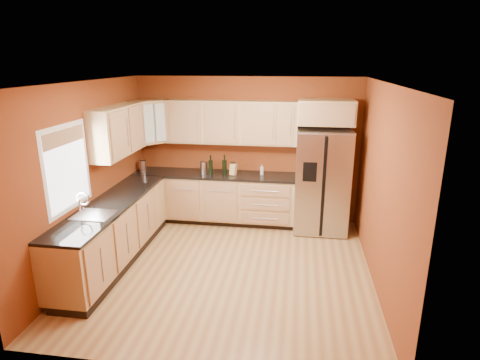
# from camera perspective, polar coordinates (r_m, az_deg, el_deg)

# --- Properties ---
(floor) EXTENTS (4.00, 4.00, 0.00)m
(floor) POSITION_cam_1_polar(r_m,az_deg,el_deg) (5.89, -1.72, -12.45)
(floor) COLOR #9A693B
(floor) RESTS_ON ground
(ceiling) EXTENTS (4.00, 4.00, 0.00)m
(ceiling) POSITION_cam_1_polar(r_m,az_deg,el_deg) (5.15, -1.97, 13.68)
(ceiling) COLOR white
(ceiling) RESTS_ON wall_back
(wall_back) EXTENTS (4.00, 0.04, 2.60)m
(wall_back) POSITION_cam_1_polar(r_m,az_deg,el_deg) (7.29, 0.95, 4.29)
(wall_back) COLOR maroon
(wall_back) RESTS_ON floor
(wall_front) EXTENTS (4.00, 0.04, 2.60)m
(wall_front) POSITION_cam_1_polar(r_m,az_deg,el_deg) (3.56, -7.62, -9.65)
(wall_front) COLOR maroon
(wall_front) RESTS_ON floor
(wall_left) EXTENTS (0.04, 4.00, 2.60)m
(wall_left) POSITION_cam_1_polar(r_m,az_deg,el_deg) (6.05, -20.81, 0.55)
(wall_left) COLOR maroon
(wall_left) RESTS_ON floor
(wall_right) EXTENTS (0.04, 4.00, 2.60)m
(wall_right) POSITION_cam_1_polar(r_m,az_deg,el_deg) (5.41, 19.51, -1.18)
(wall_right) COLOR maroon
(wall_right) RESTS_ON floor
(base_cabinets_back) EXTENTS (2.90, 0.60, 0.88)m
(base_cabinets_back) POSITION_cam_1_polar(r_m,az_deg,el_deg) (7.34, -3.65, -2.66)
(base_cabinets_back) COLOR tan
(base_cabinets_back) RESTS_ON floor
(base_cabinets_left) EXTENTS (0.60, 2.80, 0.88)m
(base_cabinets_left) POSITION_cam_1_polar(r_m,az_deg,el_deg) (6.20, -17.54, -7.21)
(base_cabinets_left) COLOR tan
(base_cabinets_left) RESTS_ON floor
(countertop_back) EXTENTS (2.90, 0.62, 0.04)m
(countertop_back) POSITION_cam_1_polar(r_m,az_deg,el_deg) (7.19, -3.74, 0.77)
(countertop_back) COLOR black
(countertop_back) RESTS_ON base_cabinets_back
(countertop_left) EXTENTS (0.62, 2.80, 0.04)m
(countertop_left) POSITION_cam_1_polar(r_m,az_deg,el_deg) (6.03, -17.84, -3.21)
(countertop_left) COLOR black
(countertop_left) RESTS_ON base_cabinets_left
(upper_cabinets_back) EXTENTS (2.30, 0.33, 0.75)m
(upper_cabinets_back) POSITION_cam_1_polar(r_m,az_deg,el_deg) (7.07, -1.23, 8.22)
(upper_cabinets_back) COLOR tan
(upper_cabinets_back) RESTS_ON wall_back
(upper_cabinets_left) EXTENTS (0.33, 1.35, 0.75)m
(upper_cabinets_left) POSITION_cam_1_polar(r_m,az_deg,el_deg) (6.50, -16.96, 6.73)
(upper_cabinets_left) COLOR tan
(upper_cabinets_left) RESTS_ON wall_left
(corner_upper_cabinet) EXTENTS (0.67, 0.67, 0.75)m
(corner_upper_cabinet) POSITION_cam_1_polar(r_m,az_deg,el_deg) (7.29, -12.64, 8.08)
(corner_upper_cabinet) COLOR tan
(corner_upper_cabinet) RESTS_ON wall_back
(over_fridge_cabinet) EXTENTS (0.92, 0.60, 0.40)m
(over_fridge_cabinet) POSITION_cam_1_polar(r_m,az_deg,el_deg) (6.82, 12.11, 9.45)
(over_fridge_cabinet) COLOR tan
(over_fridge_cabinet) RESTS_ON wall_back
(refrigerator) EXTENTS (0.90, 0.75, 1.78)m
(refrigerator) POSITION_cam_1_polar(r_m,az_deg,el_deg) (6.99, 11.57, -0.10)
(refrigerator) COLOR #B1B1B6
(refrigerator) RESTS_ON floor
(window) EXTENTS (0.03, 0.90, 1.00)m
(window) POSITION_cam_1_polar(r_m,az_deg,el_deg) (5.57, -23.33, 1.59)
(window) COLOR white
(window) RESTS_ON wall_left
(sink_faucet) EXTENTS (0.50, 0.42, 0.30)m
(sink_faucet) POSITION_cam_1_polar(r_m,az_deg,el_deg) (5.56, -20.21, -3.28)
(sink_faucet) COLOR silver
(sink_faucet) RESTS_ON countertop_left
(canister_left) EXTENTS (0.15, 0.15, 0.20)m
(canister_left) POSITION_cam_1_polar(r_m,az_deg,el_deg) (7.48, -13.63, 1.94)
(canister_left) COLOR #B1B1B6
(canister_left) RESTS_ON countertop_back
(canister_right) EXTENTS (0.17, 0.17, 0.22)m
(canister_right) POSITION_cam_1_polar(r_m,az_deg,el_deg) (7.18, -5.14, 1.78)
(canister_right) COLOR #B1B1B6
(canister_right) RESTS_ON countertop_back
(wine_bottle_a) EXTENTS (0.10, 0.10, 0.34)m
(wine_bottle_a) POSITION_cam_1_polar(r_m,az_deg,el_deg) (7.11, -4.20, 2.19)
(wine_bottle_a) COLOR black
(wine_bottle_a) RESTS_ON countertop_back
(wine_bottle_b) EXTENTS (0.10, 0.10, 0.36)m
(wine_bottle_b) POSITION_cam_1_polar(r_m,az_deg,el_deg) (7.06, -2.21, 2.18)
(wine_bottle_b) COLOR black
(wine_bottle_b) RESTS_ON countertop_back
(knife_block) EXTENTS (0.12, 0.12, 0.20)m
(knife_block) POSITION_cam_1_polar(r_m,az_deg,el_deg) (7.05, -0.97, 1.51)
(knife_block) COLOR tan
(knife_block) RESTS_ON countertop_back
(soap_dispenser) EXTENTS (0.08, 0.08, 0.17)m
(soap_dispenser) POSITION_cam_1_polar(r_m,az_deg,el_deg) (7.08, 3.13, 1.44)
(soap_dispenser) COLOR silver
(soap_dispenser) RESTS_ON countertop_back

